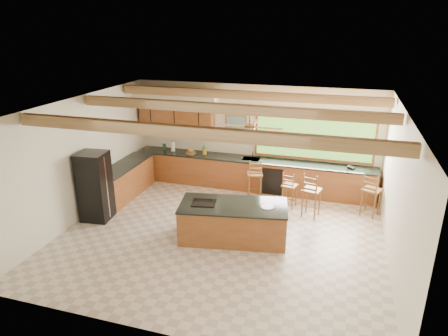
% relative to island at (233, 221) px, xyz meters
% --- Properties ---
extents(ground, '(7.20, 7.20, 0.00)m').
position_rel_island_xyz_m(ground, '(-0.29, 0.04, -0.42)').
color(ground, beige).
rests_on(ground, ground).
extents(room_shell, '(7.27, 6.54, 3.02)m').
position_rel_island_xyz_m(room_shell, '(-0.46, 0.69, 1.80)').
color(room_shell, beige).
rests_on(room_shell, ground).
extents(counter_run, '(7.12, 3.10, 1.23)m').
position_rel_island_xyz_m(counter_run, '(-1.11, 2.56, 0.05)').
color(counter_run, brown).
rests_on(counter_run, ground).
extents(island, '(2.54, 1.52, 0.85)m').
position_rel_island_xyz_m(island, '(0.00, 0.00, 0.00)').
color(island, brown).
rests_on(island, ground).
extents(refrigerator, '(0.74, 0.72, 1.72)m').
position_rel_island_xyz_m(refrigerator, '(-3.51, -0.03, 0.45)').
color(refrigerator, black).
rests_on(refrigerator, ground).
extents(bar_stool_a, '(0.51, 0.51, 1.14)m').
position_rel_island_xyz_m(bar_stool_a, '(-0.04, 2.32, 0.26)').
color(bar_stool_a, brown).
rests_on(bar_stool_a, ground).
extents(bar_stool_b, '(0.51, 0.51, 1.18)m').
position_rel_island_xyz_m(bar_stool_b, '(1.58, 1.57, 0.28)').
color(bar_stool_b, brown).
rests_on(bar_stool_b, ground).
extents(bar_stool_c, '(0.43, 0.43, 1.01)m').
position_rel_island_xyz_m(bar_stool_c, '(0.98, 1.97, 0.18)').
color(bar_stool_c, brown).
rests_on(bar_stool_c, ground).
extents(bar_stool_d, '(0.55, 0.55, 1.16)m').
position_rel_island_xyz_m(bar_stool_d, '(3.01, 2.05, 0.27)').
color(bar_stool_d, brown).
rests_on(bar_stool_d, ground).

